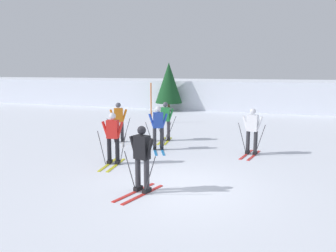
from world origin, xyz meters
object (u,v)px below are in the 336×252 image
skier_green (165,119)px  trail_marker_pole (151,103)px  skier_black (142,157)px  skier_orange (119,121)px  skier_red (113,137)px  conifer_far_right (169,83)px  skier_white (252,130)px  skier_blue (158,126)px

skier_green → trail_marker_pole: size_ratio=0.73×
skier_black → skier_green: 6.45m
skier_orange → skier_red: same height
skier_green → skier_red: size_ratio=1.00×
trail_marker_pole → skier_orange: bearing=-82.5°
skier_green → skier_red: 4.16m
skier_black → conifer_far_right: conifer_far_right is taller
skier_white → conifer_far_right: (-7.37, 11.83, 1.21)m
skier_white → skier_black: same height
skier_green → conifer_far_right: conifer_far_right is taller
trail_marker_pole → skier_white: bearing=-42.2°
skier_white → skier_red: same height
skier_white → trail_marker_pole: trail_marker_pole is taller
skier_blue → skier_green: bearing=100.6°
skier_black → trail_marker_pole: (-4.11, 10.67, 0.26)m
skier_black → skier_green: size_ratio=1.00×
skier_blue → skier_red: bearing=-105.4°
skier_white → skier_green: (-3.84, 1.31, 0.04)m
skier_green → skier_red: same height
skier_black → conifer_far_right: bearing=107.1°
skier_red → trail_marker_pole: 8.85m
skier_blue → conifer_far_right: 12.91m
skier_orange → skier_white: size_ratio=1.00×
skier_orange → skier_red: (1.45, -3.17, 0.00)m
skier_white → skier_black: 5.41m
skier_orange → skier_black: same height
trail_marker_pole → conifer_far_right: bearing=99.7°
skier_green → conifer_far_right: bearing=108.6°
skier_white → trail_marker_pole: (-6.33, 5.73, 0.26)m
conifer_far_right → skier_black: bearing=-72.9°
skier_red → trail_marker_pole: size_ratio=0.73×
skier_orange → skier_blue: (2.11, -0.76, 0.04)m
skier_orange → trail_marker_pole: bearing=97.5°
skier_white → conifer_far_right: conifer_far_right is taller
skier_orange → skier_green: size_ratio=1.00×
skier_red → conifer_far_right: conifer_far_right is taller
skier_white → skier_red: 5.05m
conifer_far_right → skier_orange: bearing=-81.3°
skier_green → skier_black: bearing=-75.4°
skier_white → skier_green: 4.05m
skier_blue → skier_orange: bearing=160.1°
skier_blue → skier_black: bearing=-73.9°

